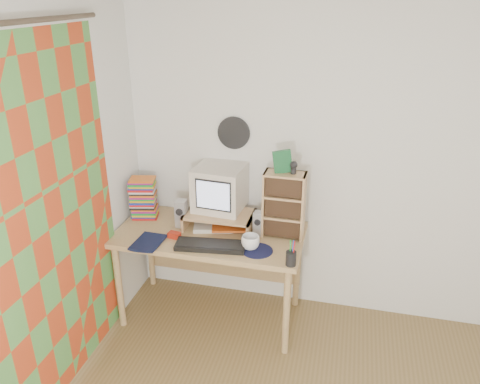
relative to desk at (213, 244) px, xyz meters
The scene contains 19 objects.
back_wall 1.25m from the desk, 16.59° to the left, with size 3.50×3.50×0.00m, color white.
curtain 1.29m from the desk, 125.22° to the right, with size 2.20×2.20×0.00m, color #C13F1B.
wall_disc 0.87m from the desk, 70.78° to the left, with size 0.25×0.25×0.02m, color black.
desk is the anchor object (origin of this frame).
monitor_riser 0.24m from the desk, 36.34° to the left, with size 0.52×0.30×0.12m.
crt_monitor 0.43m from the desk, 71.59° to the left, with size 0.35×0.35×0.34m, color silver.
speaker_left 0.34m from the desk, behind, with size 0.08×0.08×0.22m, color #B5B5BA.
speaker_right 0.43m from the desk, ahead, with size 0.07×0.07×0.19m, color #B5B5BA.
keyboard 0.32m from the desk, 75.46° to the right, with size 0.49×0.16×0.03m, color black.
dvd_stack 0.64m from the desk, behind, with size 0.19×0.14×0.27m, color brown, non-canonical shape.
cd_rack 0.66m from the desk, ahead, with size 0.30×0.16×0.49m, color tan.
mug 0.46m from the desk, 32.77° to the right, with size 0.13×0.13×0.10m, color white.
diary 0.60m from the desk, 145.18° to the right, with size 0.24×0.18×0.05m, color #0E1433.
mousepad 0.49m from the desk, 31.13° to the right, with size 0.22×0.22×0.00m, color black.
pen_cup 0.78m from the desk, 29.34° to the right, with size 0.07×0.07×0.14m, color black, non-canonical shape.
papers 0.17m from the desk, 29.64° to the left, with size 0.30×0.22×0.04m, color silver, non-canonical shape.
red_box 0.34m from the desk, 138.09° to the right, with size 0.09×0.05×0.04m, color #AC2412.
game_box 0.88m from the desk, ahead, with size 0.13×0.03×0.16m, color #1B5E33.
webcam 0.90m from the desk, ahead, with size 0.05×0.05×0.09m, color black, non-canonical shape.
Camera 1 is at (-0.07, -1.57, 2.42)m, focal length 35.00 mm.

